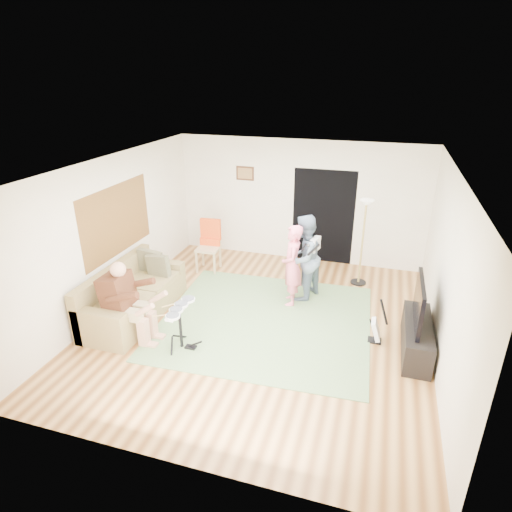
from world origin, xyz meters
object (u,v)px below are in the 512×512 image
(guitarist, at_px, (303,258))
(tv_cabinet, at_px, (417,337))
(singer, at_px, (292,266))
(sofa, at_px, (130,299))
(torchiere_lamp, at_px, (364,227))
(guitar_spare, at_px, (376,330))
(dining_chair, at_px, (209,253))
(drum_kit, at_px, (181,329))
(television, at_px, (419,303))

(guitarist, xyz_separation_m, tv_cabinet, (2.02, -1.19, -0.57))
(singer, distance_m, tv_cabinet, 2.42)
(sofa, height_order, guitarist, guitarist)
(guitarist, relative_size, torchiere_lamp, 0.94)
(guitar_spare, distance_m, dining_chair, 4.02)
(torchiere_lamp, bearing_deg, drum_kit, -128.76)
(drum_kit, bearing_deg, guitar_spare, 19.83)
(guitar_spare, xyz_separation_m, television, (0.55, -0.09, 0.63))
(sofa, relative_size, tv_cabinet, 1.58)
(dining_chair, bearing_deg, guitar_spare, -29.86)
(sofa, relative_size, torchiere_lamp, 1.26)
(tv_cabinet, bearing_deg, guitarist, 149.39)
(singer, bearing_deg, drum_kit, -48.25)
(sofa, bearing_deg, torchiere_lamp, 32.81)
(torchiere_lamp, distance_m, television, 2.37)
(singer, bearing_deg, television, 53.44)
(singer, bearing_deg, dining_chair, -127.86)
(sofa, bearing_deg, dining_chair, 74.57)
(singer, distance_m, television, 2.32)
(guitarist, bearing_deg, torchiere_lamp, 155.13)
(drum_kit, bearing_deg, guitarist, 55.36)
(guitar_spare, bearing_deg, guitarist, 142.18)
(guitarist, height_order, guitar_spare, guitarist)
(dining_chair, height_order, television, television)
(sofa, relative_size, television, 2.01)
(torchiere_lamp, bearing_deg, dining_chair, -175.23)
(guitarist, relative_size, television, 1.50)
(sofa, distance_m, guitarist, 3.20)
(drum_kit, xyz_separation_m, guitarist, (1.48, 2.15, 0.49))
(torchiere_lamp, bearing_deg, guitarist, -136.65)
(guitarist, relative_size, dining_chair, 1.49)
(television, bearing_deg, guitarist, 148.76)
(drum_kit, bearing_deg, torchiere_lamp, 51.24)
(guitar_spare, bearing_deg, torchiere_lamp, 101.82)
(tv_cabinet, bearing_deg, television, 180.00)
(guitar_spare, height_order, dining_chair, dining_chair)
(sofa, height_order, singer, singer)
(guitar_spare, height_order, television, television)
(guitarist, xyz_separation_m, dining_chair, (-2.18, 0.67, -0.43))
(guitarist, bearing_deg, sofa, -39.94)
(drum_kit, distance_m, torchiere_lamp, 4.05)
(torchiere_lamp, bearing_deg, television, -65.41)
(sofa, height_order, drum_kit, sofa)
(dining_chair, bearing_deg, tv_cabinet, -27.60)
(singer, xyz_separation_m, torchiere_lamp, (1.15, 1.20, 0.44))
(torchiere_lamp, relative_size, television, 1.60)
(tv_cabinet, bearing_deg, sofa, -176.37)
(sofa, relative_size, singer, 1.44)
(drum_kit, relative_size, television, 0.69)
(drum_kit, height_order, tv_cabinet, drum_kit)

